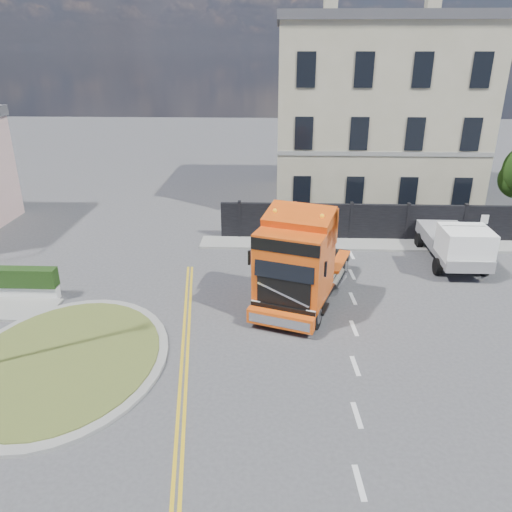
{
  "coord_description": "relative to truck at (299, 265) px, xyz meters",
  "views": [
    {
      "loc": [
        -0.02,
        -16.66,
        9.66
      ],
      "look_at": [
        -0.82,
        2.14,
        1.8
      ],
      "focal_mm": 35.0,
      "sensor_mm": 36.0,
      "label": 1
    }
  ],
  "objects": [
    {
      "name": "truck",
      "position": [
        0.0,
        0.0,
        0.0
      ],
      "size": [
        4.5,
        7.16,
        4.03
      ],
      "rotation": [
        0.0,
        0.0,
        -0.32
      ],
      "color": "black",
      "rests_on": "ground"
    },
    {
      "name": "hoarding_fence",
      "position": [
        5.64,
        7.72,
        -0.8
      ],
      "size": [
        18.8,
        0.25,
        2.0
      ],
      "color": "black",
      "rests_on": "ground"
    },
    {
      "name": "georgian_building",
      "position": [
        5.09,
        15.22,
        3.97
      ],
      "size": [
        12.3,
        10.3,
        12.8
      ],
      "color": "#BBB294",
      "rests_on": "ground"
    },
    {
      "name": "pavement_far",
      "position": [
        5.09,
        6.82,
        -1.74
      ],
      "size": [
        20.0,
        1.6,
        0.12
      ],
      "primitive_type": "cube",
      "color": "gray",
      "rests_on": "ground"
    },
    {
      "name": "ground",
      "position": [
        -0.91,
        -1.28,
        -1.8
      ],
      "size": [
        120.0,
        120.0,
        0.0
      ],
      "primitive_type": "plane",
      "color": "#424244",
      "rests_on": "ground"
    },
    {
      "name": "flatbed_pickup",
      "position": [
        7.58,
        3.98,
        -0.61
      ],
      "size": [
        2.39,
        5.34,
        2.22
      ],
      "rotation": [
        0.0,
        0.0,
        -0.0
      ],
      "color": "gray",
      "rests_on": "ground"
    },
    {
      "name": "traffic_island",
      "position": [
        -7.91,
        -4.28,
        -1.72
      ],
      "size": [
        6.8,
        6.8,
        0.17
      ],
      "color": "gray",
      "rests_on": "ground"
    }
  ]
}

